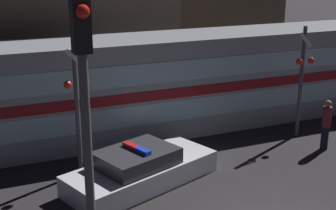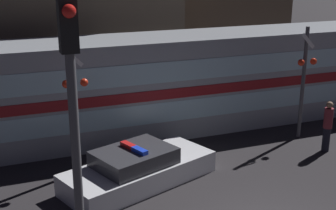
{
  "view_description": "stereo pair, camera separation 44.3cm",
  "coord_description": "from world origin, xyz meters",
  "px_view_note": "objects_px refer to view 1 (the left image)",
  "views": [
    {
      "loc": [
        -6.26,
        -8.09,
        6.38
      ],
      "look_at": [
        -0.33,
        5.88,
        1.65
      ],
      "focal_mm": 50.0,
      "sensor_mm": 36.0,
      "label": 1
    },
    {
      "loc": [
        -5.85,
        -8.26,
        6.38
      ],
      "look_at": [
        -0.33,
        5.88,
        1.65
      ],
      "focal_mm": 50.0,
      "sensor_mm": 36.0,
      "label": 2
    }
  ],
  "objects_px": {
    "traffic_light_corner": "(86,125)",
    "crossing_signal_near": "(302,76)",
    "police_car": "(141,169)",
    "pedestrian": "(326,124)",
    "train": "(188,81)"
  },
  "relations": [
    {
      "from": "train",
      "to": "traffic_light_corner",
      "type": "relative_size",
      "value": 3.82
    },
    {
      "from": "pedestrian",
      "to": "crossing_signal_near",
      "type": "distance_m",
      "value": 2.02
    },
    {
      "from": "train",
      "to": "crossing_signal_near",
      "type": "relative_size",
      "value": 5.35
    },
    {
      "from": "police_car",
      "to": "crossing_signal_near",
      "type": "bearing_deg",
      "value": -7.95
    },
    {
      "from": "crossing_signal_near",
      "to": "traffic_light_corner",
      "type": "bearing_deg",
      "value": -148.2
    },
    {
      "from": "police_car",
      "to": "traffic_light_corner",
      "type": "xyz_separation_m",
      "value": [
        -2.5,
        -4.33,
        3.18
      ]
    },
    {
      "from": "police_car",
      "to": "crossing_signal_near",
      "type": "height_order",
      "value": "crossing_signal_near"
    },
    {
      "from": "pedestrian",
      "to": "traffic_light_corner",
      "type": "xyz_separation_m",
      "value": [
        -9.32,
        -4.3,
        2.71
      ]
    },
    {
      "from": "police_car",
      "to": "traffic_light_corner",
      "type": "distance_m",
      "value": 5.92
    },
    {
      "from": "train",
      "to": "pedestrian",
      "type": "height_order",
      "value": "train"
    },
    {
      "from": "crossing_signal_near",
      "to": "pedestrian",
      "type": "bearing_deg",
      "value": -89.52
    },
    {
      "from": "traffic_light_corner",
      "to": "crossing_signal_near",
      "type": "bearing_deg",
      "value": 31.8
    },
    {
      "from": "pedestrian",
      "to": "crossing_signal_near",
      "type": "bearing_deg",
      "value": 90.48
    },
    {
      "from": "pedestrian",
      "to": "traffic_light_corner",
      "type": "relative_size",
      "value": 0.31
    },
    {
      "from": "police_car",
      "to": "train",
      "type": "bearing_deg",
      "value": 30.04
    }
  ]
}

